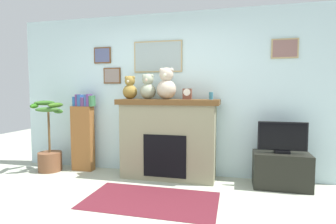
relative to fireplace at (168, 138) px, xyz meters
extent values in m
cube|color=silver|center=(-0.13, 0.30, 0.68)|extent=(5.20, 0.12, 2.60)
cube|color=tan|center=(-0.23, 0.23, 1.29)|extent=(0.80, 0.02, 0.50)
cube|color=#96A7A7|center=(-0.23, 0.22, 1.29)|extent=(0.76, 0.00, 0.46)
cube|color=tan|center=(1.68, 0.23, 1.35)|extent=(0.37, 0.02, 0.29)
cube|color=#845D58|center=(1.68, 0.22, 1.35)|extent=(0.33, 0.00, 0.25)
cube|color=brown|center=(-1.04, 0.23, 0.99)|extent=(0.31, 0.02, 0.27)
cube|color=gray|center=(-1.04, 0.22, 0.99)|extent=(0.27, 0.00, 0.23)
cube|color=brown|center=(-1.21, 0.23, 1.34)|extent=(0.31, 0.02, 0.27)
cube|color=slate|center=(-1.21, 0.22, 1.34)|extent=(0.27, 0.00, 0.23)
cube|color=gray|center=(0.00, 0.00, -0.05)|extent=(1.43, 0.48, 1.15)
cube|color=brown|center=(0.00, 0.00, 0.57)|extent=(1.55, 0.54, 0.08)
cube|color=black|center=(0.00, -0.24, -0.22)|extent=(0.65, 0.02, 0.63)
cube|color=brown|center=(-1.51, 0.04, -0.07)|extent=(0.36, 0.16, 1.10)
cube|color=#245592|center=(-1.63, 0.04, 0.56)|extent=(0.04, 0.13, 0.16)
cube|color=#5D346C|center=(-1.59, 0.04, 0.58)|extent=(0.03, 0.13, 0.20)
cube|color=#2C5694|center=(-1.54, 0.04, 0.58)|extent=(0.06, 0.13, 0.19)
cube|color=#5C376C|center=(-1.47, 0.04, 0.55)|extent=(0.06, 0.13, 0.15)
cube|color=#37528C|center=(-1.42, 0.04, 0.58)|extent=(0.04, 0.13, 0.20)
cube|color=#60387B|center=(-1.38, 0.04, 0.58)|extent=(0.04, 0.13, 0.20)
cube|color=#366F43|center=(-1.32, 0.04, 0.57)|extent=(0.05, 0.13, 0.18)
cylinder|color=brown|center=(-2.04, -0.13, -0.46)|extent=(0.38, 0.38, 0.32)
cylinder|color=brown|center=(-2.04, -0.13, 0.06)|extent=(0.04, 0.04, 0.73)
ellipsoid|color=#35611A|center=(-1.89, -0.14, 0.50)|extent=(0.11, 0.36, 0.08)
ellipsoid|color=#2D5C1E|center=(-1.96, 0.00, 0.39)|extent=(0.36, 0.27, 0.08)
ellipsoid|color=#2C5B1D|center=(-2.16, -0.07, 0.53)|extent=(0.26, 0.37, 0.08)
ellipsoid|color=#286214|center=(-2.23, -0.23, 0.49)|extent=(0.25, 0.37, 0.08)
ellipsoid|color=#376528|center=(-1.96, -0.27, 0.43)|extent=(0.36, 0.27, 0.08)
cube|color=black|center=(1.64, -0.06, -0.37)|extent=(0.76, 0.40, 0.49)
cube|color=black|center=(1.64, -0.06, -0.11)|extent=(0.20, 0.14, 0.04)
cube|color=black|center=(1.64, -0.06, 0.11)|extent=(0.65, 0.03, 0.40)
cube|color=black|center=(1.64, -0.07, 0.11)|extent=(0.61, 0.00, 0.36)
cube|color=#551A24|center=(0.00, -0.92, -0.62)|extent=(1.64, 0.92, 0.01)
cylinder|color=teal|center=(0.65, -0.02, 0.66)|extent=(0.06, 0.06, 0.11)
cube|color=brown|center=(0.30, -0.02, 0.69)|extent=(0.13, 0.09, 0.16)
cylinder|color=white|center=(0.30, -0.07, 0.71)|extent=(0.10, 0.01, 0.10)
sphere|color=olive|center=(-0.62, -0.02, 0.72)|extent=(0.23, 0.23, 0.23)
sphere|color=olive|center=(-0.62, -0.02, 0.89)|extent=(0.16, 0.16, 0.16)
sphere|color=olive|center=(-0.68, -0.02, 0.94)|extent=(0.06, 0.06, 0.06)
sphere|color=olive|center=(-0.57, -0.02, 0.94)|extent=(0.06, 0.06, 0.06)
sphere|color=beige|center=(-0.62, -0.08, 0.88)|extent=(0.05, 0.05, 0.05)
sphere|color=#959C84|center=(-0.32, -0.02, 0.73)|extent=(0.24, 0.24, 0.24)
sphere|color=#959C84|center=(-0.32, -0.02, 0.91)|extent=(0.18, 0.18, 0.18)
sphere|color=#959C84|center=(-0.38, -0.02, 0.96)|extent=(0.06, 0.06, 0.06)
sphere|color=#959C84|center=(-0.26, -0.02, 0.96)|extent=(0.06, 0.06, 0.06)
sphere|color=beige|center=(-0.32, -0.09, 0.90)|extent=(0.05, 0.05, 0.05)
sphere|color=#BAAA96|center=(-0.03, -0.02, 0.76)|extent=(0.30, 0.30, 0.30)
sphere|color=#BAAA96|center=(-0.03, -0.02, 0.98)|extent=(0.22, 0.22, 0.22)
sphere|color=#BAAA96|center=(-0.10, -0.02, 1.05)|extent=(0.08, 0.08, 0.08)
sphere|color=#BAAA96|center=(0.05, -0.02, 1.05)|extent=(0.08, 0.08, 0.08)
sphere|color=beige|center=(-0.03, -0.10, 0.97)|extent=(0.06, 0.06, 0.06)
camera|label=1|loc=(0.98, -4.01, 0.73)|focal=28.79mm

